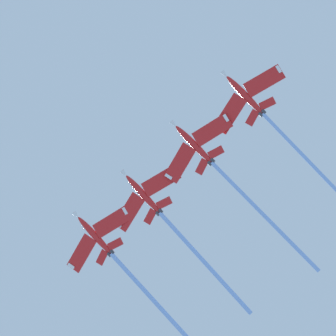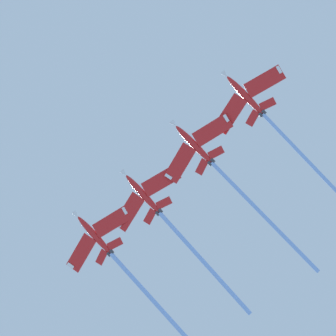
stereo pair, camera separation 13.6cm
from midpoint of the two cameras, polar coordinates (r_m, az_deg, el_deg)
name	(u,v)px [view 2 (the right image)]	position (r m, az deg, el deg)	size (l,w,h in m)	color
jet_far_left	(264,115)	(151.25, 8.20, 4.52)	(29.80, 32.67, 14.50)	red
jet_inner_left	(219,170)	(150.67, 4.35, -0.15)	(32.78, 34.79, 16.48)	red
jet_centre	(166,220)	(153.77, -0.20, -4.47)	(30.51, 33.07, 15.75)	red
jet_inner_right	(121,265)	(157.16, -4.04, -8.31)	(32.93, 35.00, 16.82)	red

